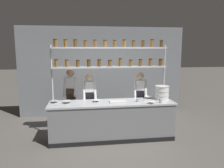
% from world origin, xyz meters
% --- Properties ---
extents(ground_plane, '(40.00, 40.00, 0.00)m').
position_xyz_m(ground_plane, '(0.00, 0.00, 0.00)').
color(ground_plane, '#5B5651').
extents(back_wall, '(5.42, 0.12, 2.91)m').
position_xyz_m(back_wall, '(0.00, 2.12, 1.46)').
color(back_wall, gray).
rests_on(back_wall, ground_plane).
extents(prep_counter, '(3.02, 0.76, 0.92)m').
position_xyz_m(prep_counter, '(0.00, -0.00, 0.46)').
color(prep_counter, gray).
rests_on(prep_counter, ground_plane).
extents(spice_shelf_unit, '(2.91, 0.28, 2.44)m').
position_xyz_m(spice_shelf_unit, '(-0.00, 0.33, 1.94)').
color(spice_shelf_unit, '#B7BABF').
rests_on(spice_shelf_unit, ground_plane).
extents(chef_left, '(0.40, 0.33, 1.67)m').
position_xyz_m(chef_left, '(-1.01, 0.78, 0.96)').
color(chef_left, black).
rests_on(chef_left, ground_plane).
extents(chef_center, '(0.36, 0.28, 1.57)m').
position_xyz_m(chef_center, '(-0.52, 0.55, 0.89)').
color(chef_center, black).
rests_on(chef_center, ground_plane).
extents(chef_right, '(0.39, 0.31, 1.58)m').
position_xyz_m(chef_right, '(0.85, 0.57, 0.90)').
color(chef_right, black).
rests_on(chef_right, ground_plane).
extents(container_stack, '(0.35, 0.35, 0.35)m').
position_xyz_m(container_stack, '(1.30, 0.10, 1.10)').
color(container_stack, white).
rests_on(container_stack, prep_counter).
extents(cutting_board, '(0.40, 0.26, 0.02)m').
position_xyz_m(cutting_board, '(0.14, -0.03, 0.93)').
color(cutting_board, silver).
rests_on(cutting_board, prep_counter).
extents(prep_bowl_near_left, '(0.21, 0.21, 0.06)m').
position_xyz_m(prep_bowl_near_left, '(-1.07, 0.05, 0.95)').
color(prep_bowl_near_left, silver).
rests_on(prep_bowl_near_left, prep_counter).
extents(prep_bowl_center_front, '(0.18, 0.18, 0.05)m').
position_xyz_m(prep_bowl_center_front, '(-0.37, 0.08, 0.94)').
color(prep_bowl_center_front, white).
rests_on(prep_bowl_center_front, prep_counter).
extents(prep_bowl_center_back, '(0.22, 0.22, 0.06)m').
position_xyz_m(prep_bowl_center_back, '(0.99, 0.26, 0.95)').
color(prep_bowl_center_back, white).
rests_on(prep_bowl_center_back, prep_counter).
extents(prep_bowl_near_right, '(0.18, 0.18, 0.05)m').
position_xyz_m(prep_bowl_near_right, '(0.90, -0.27, 0.94)').
color(prep_bowl_near_right, white).
rests_on(prep_bowl_near_right, prep_counter).
extents(prep_bowl_far_left, '(0.19, 0.19, 0.05)m').
position_xyz_m(prep_bowl_far_left, '(-1.37, 0.14, 0.94)').
color(prep_bowl_far_left, '#B2B7BC').
rests_on(prep_bowl_far_left, prep_counter).
extents(serving_cup_front, '(0.08, 0.08, 0.09)m').
position_xyz_m(serving_cup_front, '(1.14, -0.24, 0.97)').
color(serving_cup_front, '#B2B7BC').
rests_on(serving_cup_front, prep_counter).
extents(serving_cup_by_board, '(0.08, 0.08, 0.09)m').
position_xyz_m(serving_cup_by_board, '(0.62, -0.09, 0.96)').
color(serving_cup_by_board, '#B2B7BC').
rests_on(serving_cup_by_board, prep_counter).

